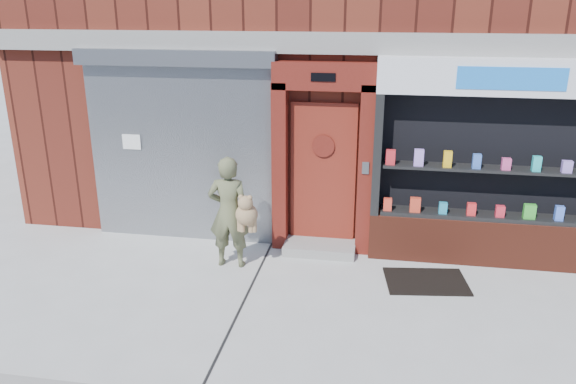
# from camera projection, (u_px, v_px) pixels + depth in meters

# --- Properties ---
(ground) EXTENTS (80.00, 80.00, 0.00)m
(ground) POSITION_uv_depth(u_px,v_px,m) (363.00, 313.00, 7.05)
(ground) COLOR #9E9E99
(ground) RESTS_ON ground
(shutter_bay) EXTENTS (3.10, 0.30, 3.04)m
(shutter_bay) POSITION_uv_depth(u_px,v_px,m) (180.00, 136.00, 8.77)
(shutter_bay) COLOR gray
(shutter_bay) RESTS_ON ground
(red_door_bay) EXTENTS (1.52, 0.58, 2.90)m
(red_door_bay) POSITION_uv_depth(u_px,v_px,m) (323.00, 159.00, 8.43)
(red_door_bay) COLOR #55150E
(red_door_bay) RESTS_ON ground
(pharmacy_bay) EXTENTS (3.50, 0.41, 3.00)m
(pharmacy_bay) POSITION_uv_depth(u_px,v_px,m) (496.00, 174.00, 8.02)
(pharmacy_bay) COLOR maroon
(pharmacy_bay) RESTS_ON ground
(woman) EXTENTS (0.77, 0.51, 1.66)m
(woman) POSITION_uv_depth(u_px,v_px,m) (231.00, 212.00, 8.06)
(woman) COLOR #5B5F3E
(woman) RESTS_ON ground
(doormat) EXTENTS (1.20, 0.91, 0.03)m
(doormat) POSITION_uv_depth(u_px,v_px,m) (426.00, 281.00, 7.82)
(doormat) COLOR black
(doormat) RESTS_ON ground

